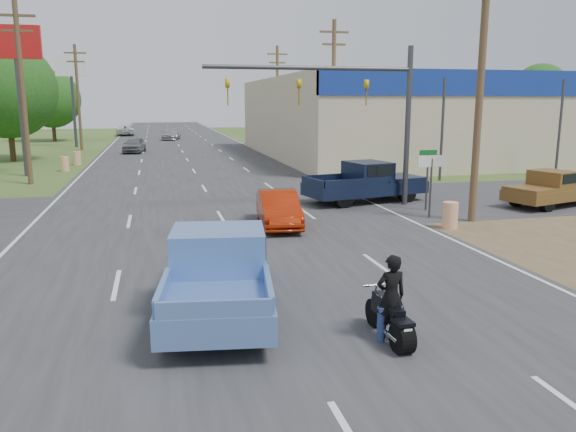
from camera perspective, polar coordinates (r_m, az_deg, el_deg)
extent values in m
cube|color=#2D2D30|center=(46.63, -10.21, 5.65)|extent=(15.00, 180.00, 0.02)
cube|color=#2D2D30|center=(24.88, -7.34, 0.77)|extent=(120.00, 10.00, 0.02)
cube|color=brown|center=(21.66, 25.62, -1.89)|extent=(8.00, 18.00, 0.01)
cube|color=#B7A88C|center=(57.76, 23.71, 9.24)|extent=(50.00, 28.00, 6.60)
cylinder|color=#4C3823|center=(22.74, 18.92, 11.90)|extent=(0.28, 0.28, 10.00)
cylinder|color=#4C3823|center=(39.21, 4.62, 12.03)|extent=(0.28, 0.28, 10.00)
cube|color=#4C3823|center=(39.48, 4.72, 18.14)|extent=(2.00, 0.14, 0.14)
cube|color=#4C3823|center=(39.39, 4.70, 16.98)|extent=(1.60, 0.14, 0.14)
cylinder|color=#4C3823|center=(56.62, -1.07, 11.88)|extent=(0.28, 0.28, 10.00)
cube|color=#4C3823|center=(56.80, -1.09, 16.12)|extent=(2.00, 0.14, 0.14)
cube|color=#4C3823|center=(56.74, -1.09, 15.31)|extent=(1.60, 0.14, 0.14)
cylinder|color=#4C3823|center=(35.05, -25.33, 11.06)|extent=(0.28, 0.28, 10.00)
cube|color=#4C3823|center=(35.35, -25.94, 17.86)|extent=(2.00, 0.14, 0.14)
cube|color=#4C3823|center=(35.26, -25.82, 16.58)|extent=(1.60, 0.14, 0.14)
cylinder|color=#4C3823|center=(58.76, -20.53, 11.16)|extent=(0.28, 0.28, 10.00)
cube|color=#4C3823|center=(58.94, -20.83, 15.23)|extent=(2.00, 0.14, 0.14)
cube|color=#4C3823|center=(58.88, -20.77, 14.46)|extent=(1.60, 0.14, 0.14)
cylinder|color=#422D19|center=(49.67, -26.26, 6.87)|extent=(0.44, 0.44, 3.24)
sphere|color=#194E16|center=(49.59, -26.68, 11.42)|extent=(7.56, 7.56, 7.56)
cylinder|color=#422D19|center=(73.35, -22.69, 8.13)|extent=(0.44, 0.44, 2.88)
sphere|color=#194E16|center=(73.28, -22.90, 10.87)|extent=(6.72, 6.72, 6.72)
cylinder|color=#422D19|center=(95.59, 24.01, 8.82)|extent=(0.44, 0.44, 3.60)
sphere|color=#194E16|center=(95.56, 24.23, 11.45)|extent=(8.40, 8.40, 8.40)
cylinder|color=#422D19|center=(106.45, 4.58, 9.88)|extent=(0.44, 0.44, 3.42)
sphere|color=#194E16|center=(106.42, 4.61, 12.13)|extent=(7.98, 7.98, 7.98)
cylinder|color=orange|center=(21.50, 16.15, 0.05)|extent=(0.56, 0.56, 1.00)
cylinder|color=orange|center=(29.24, 8.72, 3.30)|extent=(0.56, 0.56, 1.00)
cylinder|color=orange|center=(40.99, -21.73, 4.93)|extent=(0.56, 0.56, 1.00)
cylinder|color=orange|center=(44.89, -20.63, 5.51)|extent=(0.56, 0.56, 1.00)
cylinder|color=#3F3F44|center=(39.17, -25.52, 10.24)|extent=(0.30, 0.30, 9.00)
cube|color=#B21414|center=(39.34, -26.00, 15.62)|extent=(3.00, 0.35, 2.00)
cylinder|color=#3F3F44|center=(62.85, -20.97, 10.64)|extent=(0.30, 0.30, 9.00)
cube|color=white|center=(62.96, -21.22, 14.00)|extent=(3.00, 0.35, 2.00)
cylinder|color=#3F3F44|center=(23.21, 14.28, 2.72)|extent=(0.08, 0.08, 2.40)
cube|color=white|center=(23.08, 14.42, 5.42)|extent=(1.20, 0.05, 0.45)
cylinder|color=#3F3F44|center=(24.80, 13.93, 3.28)|extent=(0.08, 0.08, 2.40)
cube|color=#0C591E|center=(24.66, 14.07, 6.27)|extent=(0.80, 0.04, 0.22)
cylinder|color=#3F3F44|center=(25.81, 12.05, 8.80)|extent=(0.24, 0.24, 7.00)
cylinder|color=#3F3F44|center=(24.26, 2.31, 14.80)|extent=(9.00, 0.18, 0.18)
imported|color=gold|center=(25.02, 7.98, 13.56)|extent=(0.18, 0.40, 1.10)
imported|color=gold|center=(24.11, 1.12, 13.75)|extent=(0.18, 0.40, 1.10)
imported|color=gold|center=(23.54, -6.18, 13.75)|extent=(0.18, 0.40, 1.10)
imported|color=#982007|center=(21.04, -0.97, 0.70)|extent=(1.77, 4.12, 1.32)
cylinder|color=black|center=(10.85, 11.55, -12.05)|extent=(0.31, 0.61, 0.60)
cylinder|color=black|center=(11.94, 8.66, -9.70)|extent=(0.13, 0.60, 0.60)
cube|color=black|center=(11.32, 10.03, -9.55)|extent=(0.24, 1.10, 0.27)
cube|color=black|center=(11.44, 9.57, -8.32)|extent=(0.26, 0.51, 0.20)
cube|color=black|center=(11.04, 10.67, -9.32)|extent=(0.29, 0.51, 0.09)
cylinder|color=white|center=(11.61, 9.03, -6.92)|extent=(0.59, 0.07, 0.05)
cube|color=white|center=(10.61, 12.09, -11.45)|extent=(0.16, 0.02, 0.11)
imported|color=black|center=(11.10, 10.40, -8.52)|extent=(0.62, 0.42, 1.66)
cylinder|color=black|center=(14.30, -10.51, -5.61)|extent=(0.44, 0.91, 0.87)
cylinder|color=black|center=(14.25, -3.15, -5.49)|extent=(0.44, 0.91, 0.87)
cylinder|color=black|center=(11.12, -12.02, -10.72)|extent=(0.44, 0.91, 0.87)
cylinder|color=black|center=(11.06, -2.41, -10.60)|extent=(0.44, 0.91, 0.87)
cube|color=#5A80C1|center=(12.56, -7.03, -6.77)|extent=(2.92, 5.89, 0.57)
cube|color=#5A80C1|center=(14.09, -6.89, -3.23)|extent=(2.34, 2.41, 0.20)
cube|color=#5A80C1|center=(12.46, -7.10, -3.38)|extent=(2.21, 1.95, 0.92)
cube|color=black|center=(12.42, -7.12, -2.65)|extent=(2.21, 1.62, 0.49)
cube|color=#5A80C1|center=(9.81, -7.51, -9.41)|extent=(1.99, 0.36, 0.33)
cylinder|color=black|center=(28.22, 9.72, 2.84)|extent=(0.92, 0.50, 0.87)
cylinder|color=black|center=(26.76, 11.97, 2.29)|extent=(0.92, 0.50, 0.87)
cylinder|color=black|center=(26.43, 3.64, 2.41)|extent=(0.92, 0.50, 0.87)
cylinder|color=black|center=(24.86, 5.69, 1.80)|extent=(0.92, 0.50, 0.87)
cube|color=#101932|center=(26.49, 7.85, 2.87)|extent=(6.02, 3.33, 0.57)
cube|color=#101932|center=(27.40, 10.87, 3.82)|extent=(2.55, 2.48, 0.20)
cube|color=#101932|center=(26.45, 8.10, 4.48)|extent=(2.09, 2.32, 0.93)
cube|color=black|center=(26.43, 8.11, 4.83)|extent=(1.76, 2.30, 0.49)
cube|color=#101932|center=(25.02, 2.51, 3.48)|extent=(0.51, 1.99, 0.33)
cylinder|color=black|center=(26.30, 24.87, 1.17)|extent=(0.80, 0.48, 0.75)
cylinder|color=black|center=(27.21, 22.19, 1.70)|extent=(0.80, 0.48, 0.75)
cylinder|color=black|center=(29.55, 25.66, 2.13)|extent=(0.80, 0.48, 0.75)
cube|color=brown|center=(27.89, 25.32, 2.10)|extent=(5.18, 3.19, 0.49)
cube|color=brown|center=(26.67, 23.59, 2.53)|extent=(2.28, 2.23, 0.17)
cube|color=brown|center=(27.73, 25.32, 3.37)|extent=(1.89, 2.07, 0.79)
cube|color=black|center=(27.71, 25.35, 3.66)|extent=(1.62, 2.02, 0.42)
imported|color=slate|center=(54.16, -15.35, 6.96)|extent=(2.28, 4.42, 1.44)
imported|color=#9B9BA0|center=(72.31, -11.80, 8.14)|extent=(2.67, 5.09, 1.41)
imported|color=silver|center=(82.94, -16.19, 8.34)|extent=(2.57, 5.26, 1.44)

